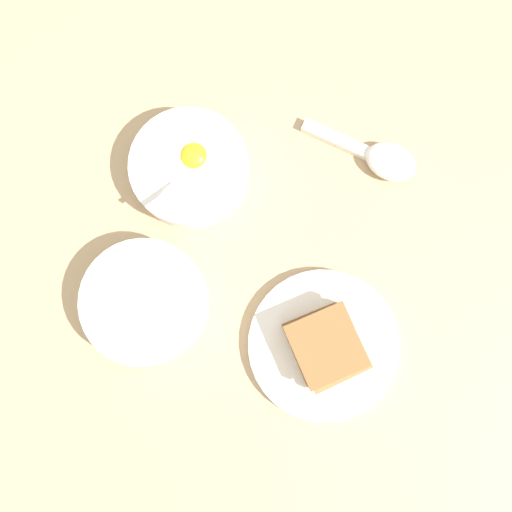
# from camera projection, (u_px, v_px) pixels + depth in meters

# --- Properties ---
(ground_plane) EXTENTS (3.00, 3.00, 0.00)m
(ground_plane) POSITION_uv_depth(u_px,v_px,m) (223.00, 173.00, 0.88)
(ground_plane) COLOR tan
(egg_bowl) EXTENTS (0.17, 0.17, 0.07)m
(egg_bowl) POSITION_uv_depth(u_px,v_px,m) (190.00, 168.00, 0.86)
(egg_bowl) COLOR white
(egg_bowl) RESTS_ON ground_plane
(toast_plate) EXTENTS (0.21, 0.21, 0.02)m
(toast_plate) POSITION_uv_depth(u_px,v_px,m) (323.00, 345.00, 0.85)
(toast_plate) COLOR white
(toast_plate) RESTS_ON ground_plane
(toast_sandwich) EXTENTS (0.13, 0.13, 0.05)m
(toast_sandwich) POSITION_uv_depth(u_px,v_px,m) (326.00, 346.00, 0.81)
(toast_sandwich) COLOR brown
(toast_sandwich) RESTS_ON toast_plate
(soup_spoon) EXTENTS (0.18, 0.06, 0.03)m
(soup_spoon) POSITION_uv_depth(u_px,v_px,m) (382.00, 158.00, 0.87)
(soup_spoon) COLOR white
(soup_spoon) RESTS_ON ground_plane
(congee_bowl) EXTENTS (0.18, 0.18, 0.05)m
(congee_bowl) POSITION_uv_depth(u_px,v_px,m) (145.00, 302.00, 0.84)
(congee_bowl) COLOR white
(congee_bowl) RESTS_ON ground_plane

